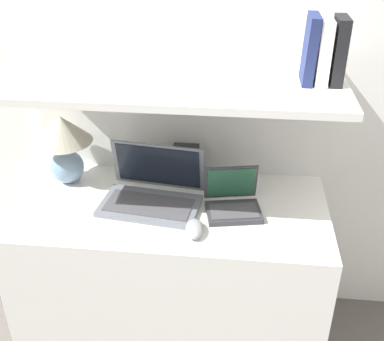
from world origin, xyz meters
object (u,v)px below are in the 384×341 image
at_px(table_lamp, 63,141).
at_px(book_white, 323,52).
at_px(laptop_large, 153,193).
at_px(book_navy, 310,50).
at_px(computer_mouse, 194,229).
at_px(book_black, 339,51).
at_px(laptop_small, 233,202).
at_px(router_box, 186,163).

distance_m(table_lamp, book_white, 1.08).
relative_size(laptop_large, book_navy, 1.79).
bearing_deg(computer_mouse, book_black, 27.05).
distance_m(table_lamp, laptop_large, 0.44).
height_order(table_lamp, computer_mouse, table_lamp).
distance_m(book_black, book_white, 0.05).
distance_m(computer_mouse, book_white, 0.77).
height_order(laptop_small, book_navy, book_navy).
relative_size(laptop_large, book_black, 1.84).
bearing_deg(book_black, table_lamp, 175.82).
height_order(book_black, book_navy, book_navy).
distance_m(table_lamp, laptop_small, 0.75).
height_order(computer_mouse, book_white, book_white).
distance_m(computer_mouse, book_black, 0.80).
xyz_separation_m(table_lamp, laptop_large, (0.39, -0.13, -0.15)).
relative_size(computer_mouse, book_black, 0.55).
relative_size(table_lamp, book_navy, 1.32).
height_order(laptop_large, book_black, book_black).
xyz_separation_m(laptop_large, computer_mouse, (0.19, -0.19, -0.03)).
relative_size(computer_mouse, book_navy, 0.53).
height_order(laptop_small, book_black, book_black).
bearing_deg(laptop_small, book_white, 14.79).
relative_size(table_lamp, book_white, 1.40).
distance_m(computer_mouse, book_navy, 0.75).
bearing_deg(laptop_large, table_lamp, 161.96).
height_order(table_lamp, book_black, book_black).
relative_size(book_black, book_navy, 0.98).
height_order(book_black, book_white, book_black).
xyz_separation_m(book_black, book_navy, (-0.10, 0.00, 0.00)).
bearing_deg(laptop_large, book_black, 4.55).
distance_m(table_lamp, book_navy, 1.05).
distance_m(router_box, book_navy, 0.72).
distance_m(laptop_large, book_white, 0.83).
bearing_deg(laptop_small, router_box, 133.22).
bearing_deg(laptop_small, computer_mouse, -129.34).
bearing_deg(computer_mouse, book_white, 29.87).
relative_size(book_white, book_navy, 0.94).
bearing_deg(table_lamp, book_navy, -4.60).
height_order(computer_mouse, router_box, router_box).
bearing_deg(book_white, book_navy, 180.00).
xyz_separation_m(laptop_large, book_navy, (0.56, 0.05, 0.58)).
bearing_deg(book_black, computer_mouse, -152.95).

